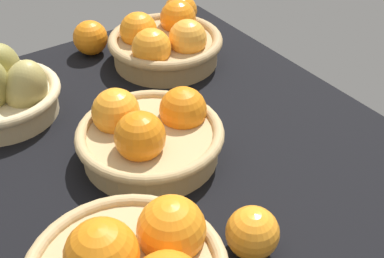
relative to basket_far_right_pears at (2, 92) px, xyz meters
The scene contains 7 objects.
market_tray 30.30cm from the basket_far_right_pears, 140.68° to the right, with size 84.00×72.00×3.00cm, color black.
basket_far_right_pears is the anchor object (origin of this frame).
basket_center 28.71cm from the basket_far_right_pears, 147.68° to the right, with size 23.31×23.31×10.70cm.
basket_near_right 33.23cm from the basket_far_right_pears, 90.54° to the right, with size 23.28×23.28×10.34cm.
loose_orange_front_gap 51.25cm from the basket_far_right_pears, 161.72° to the right, with size 6.95×6.95×6.95cm, color orange.
loose_orange_back_gap 25.01cm from the basket_far_right_pears, 62.55° to the right, with size 7.23×7.23×7.23cm, color orange.
loose_orange_side_gap 46.35cm from the basket_far_right_pears, 75.48° to the right, with size 7.60×7.60×7.60cm, color orange.
Camera 1 is at (-57.44, 33.79, 56.28)cm, focal length 48.01 mm.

